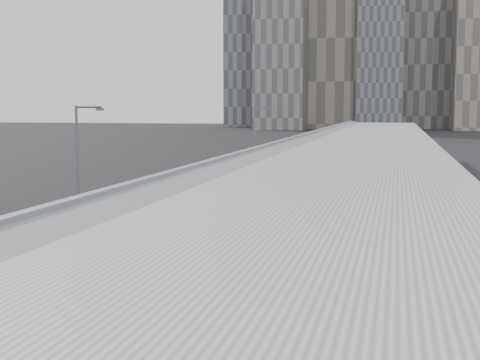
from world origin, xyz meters
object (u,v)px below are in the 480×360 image
(shipping_container, at_px, (263,158))
(suv, at_px, (287,156))
(bus_3, at_px, (191,221))
(bus_5, at_px, (279,178))
(street_lamp_far, at_px, (255,135))
(bus_4, at_px, (250,194))
(bus_6, at_px, (286,170))
(street_lamp_near, at_px, (80,169))
(bus_2, at_px, (129,257))

(shipping_container, distance_m, suv, 12.27)
(bus_3, distance_m, suv, 77.19)
(bus_5, distance_m, street_lamp_far, 23.43)
(street_lamp_far, height_order, suv, street_lamp_far)
(bus_4, bearing_deg, street_lamp_far, 97.17)
(bus_5, bearing_deg, street_lamp_far, 107.10)
(bus_5, height_order, bus_6, bus_5)
(bus_5, distance_m, street_lamp_near, 35.78)
(bus_4, height_order, shipping_container, bus_4)
(bus_6, xyz_separation_m, street_lamp_near, (-6.39, -45.75, 4.07))
(bus_3, height_order, bus_4, bus_3)
(bus_3, xyz_separation_m, shipping_container, (-7.56, 64.90, -0.41))
(bus_3, relative_size, street_lamp_far, 1.35)
(bus_5, relative_size, street_lamp_far, 1.34)
(street_lamp_near, height_order, shipping_container, street_lamp_near)
(street_lamp_near, bearing_deg, bus_5, 78.10)
(bus_3, bearing_deg, shipping_container, 95.99)
(bus_2, xyz_separation_m, shipping_container, (-7.96, 77.17, -0.49))
(shipping_container, bearing_deg, bus_2, -95.05)
(bus_3, bearing_deg, street_lamp_near, -145.08)
(bus_6, height_order, street_lamp_far, street_lamp_far)
(bus_3, bearing_deg, bus_6, 89.16)
(bus_4, xyz_separation_m, bus_5, (0.17, 14.72, 0.01))
(bus_5, bearing_deg, bus_4, -92.08)
(bus_2, bearing_deg, shipping_container, 98.43)
(bus_4, relative_size, shipping_container, 2.29)
(bus_5, bearing_deg, suv, 96.62)
(bus_5, xyz_separation_m, street_lamp_near, (-7.33, -34.79, 3.99))
(bus_2, distance_m, suv, 89.46)
(street_lamp_near, xyz_separation_m, shipping_container, (-1.30, 69.38, -4.39))
(bus_6, distance_m, shipping_container, 24.85)
(bus_2, bearing_deg, bus_6, 92.83)
(bus_6, relative_size, street_lamp_near, 1.28)
(bus_5, xyz_separation_m, shipping_container, (-8.63, 34.58, -0.40))
(bus_2, distance_m, bus_3, 12.27)
(street_lamp_far, distance_m, shipping_container, 13.50)
(bus_5, xyz_separation_m, street_lamp_far, (-7.34, 21.89, 4.00))
(shipping_container, bearing_deg, bus_3, -94.30)
(bus_2, height_order, street_lamp_far, street_lamp_far)
(bus_3, relative_size, street_lamp_near, 1.35)
(street_lamp_near, bearing_deg, bus_3, 35.57)
(street_lamp_near, bearing_deg, street_lamp_far, 90.01)
(suv, bearing_deg, bus_2, -76.07)
(bus_5, bearing_deg, bus_3, -93.46)
(bus_4, distance_m, suv, 61.73)
(bus_3, height_order, street_lamp_near, street_lamp_near)
(bus_2, height_order, bus_3, bus_2)
(bus_4, distance_m, bus_6, 25.69)
(street_lamp_far, xyz_separation_m, shipping_container, (-1.29, 12.69, -4.40))
(bus_4, xyz_separation_m, street_lamp_far, (-7.17, 36.61, 4.01))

